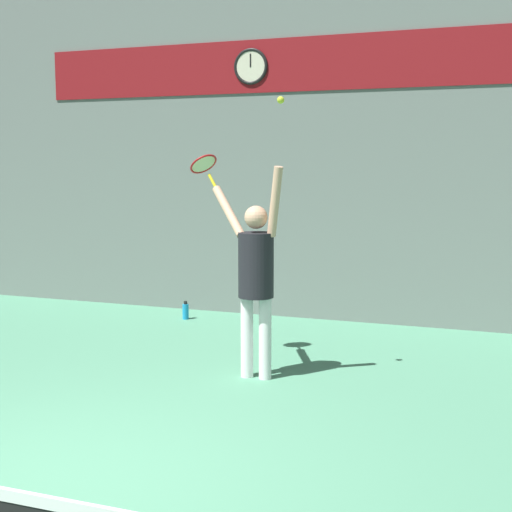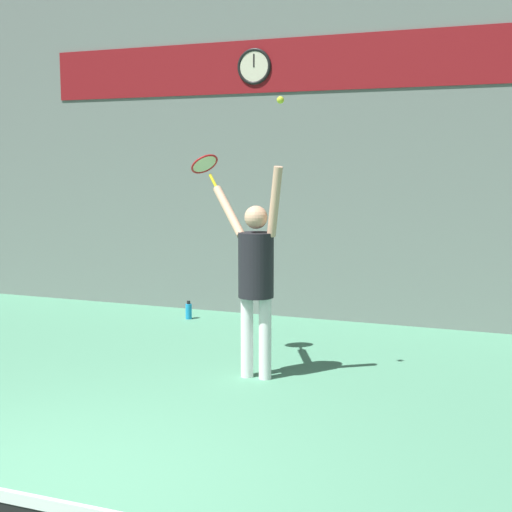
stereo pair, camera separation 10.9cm
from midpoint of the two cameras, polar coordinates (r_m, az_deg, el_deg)
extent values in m
plane|color=#4C8C6B|center=(5.32, -16.45, -17.43)|extent=(18.00, 18.00, 0.00)
cube|color=slate|center=(10.22, 3.92, 8.97)|extent=(18.00, 0.10, 5.00)
cube|color=maroon|center=(10.25, 3.88, 15.06)|extent=(7.96, 0.02, 0.74)
cylinder|color=beige|center=(10.45, 0.15, 14.93)|extent=(0.46, 0.02, 0.46)
torus|color=black|center=(10.45, 0.15, 14.93)|extent=(0.51, 0.05, 0.51)
cube|color=black|center=(10.45, 0.13, 15.38)|extent=(0.02, 0.01, 0.19)
cylinder|color=white|center=(7.45, -0.30, -6.48)|extent=(0.13, 0.13, 0.85)
cylinder|color=white|center=(7.38, 1.16, -6.62)|extent=(0.13, 0.13, 0.85)
cylinder|color=black|center=(7.27, 0.43, -0.73)|extent=(0.36, 0.36, 0.67)
sphere|color=#D8A884|center=(7.22, 0.43, 3.12)|extent=(0.24, 0.24, 0.24)
cylinder|color=#D8A884|center=(7.09, 1.95, 4.35)|extent=(0.23, 0.21, 0.71)
cylinder|color=#D8A884|center=(7.51, -1.78, 3.61)|extent=(0.52, 0.45, 0.53)
cylinder|color=yellow|center=(7.78, -3.02, 5.97)|extent=(0.15, 0.10, 0.17)
torus|color=red|center=(7.90, -3.75, 7.35)|extent=(0.38, 0.40, 0.22)
cylinder|color=beige|center=(7.90, -3.75, 7.35)|extent=(0.31, 0.34, 0.18)
sphere|color=#CCDB2D|center=(7.03, 2.42, 12.37)|extent=(0.07, 0.07, 0.07)
cylinder|color=#198CCC|center=(10.30, -5.11, -4.44)|extent=(0.09, 0.09, 0.22)
cylinder|color=black|center=(10.28, -5.12, -3.72)|extent=(0.05, 0.05, 0.04)
camera|label=1|loc=(0.05, -89.57, 0.06)|focal=50.00mm
camera|label=2|loc=(0.05, 90.43, -0.06)|focal=50.00mm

